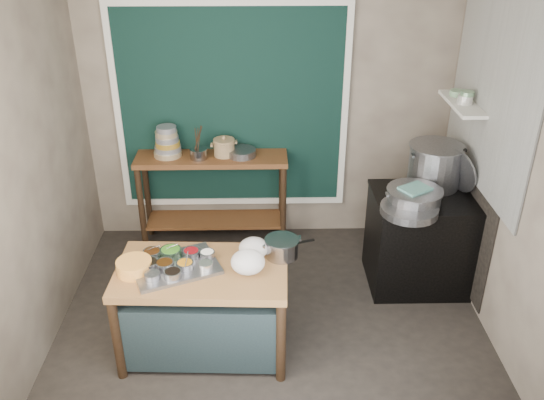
{
  "coord_description": "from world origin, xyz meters",
  "views": [
    {
      "loc": [
        -0.07,
        -3.77,
        3.16
      ],
      "look_at": [
        0.01,
        0.25,
        1.02
      ],
      "focal_mm": 38.0,
      "sensor_mm": 36.0,
      "label": 1
    }
  ],
  "objects_px": {
    "stove_block": "(422,241)",
    "utensil_cup": "(199,154)",
    "back_counter": "(214,200)",
    "prep_table": "(204,309)",
    "saucepan": "(282,248)",
    "steamer": "(414,198)",
    "yellow_basin": "(134,267)",
    "condiment_tray": "(175,267)",
    "ceramic_crock": "(224,148)",
    "stock_pot": "(435,166)"
  },
  "relations": [
    {
      "from": "saucepan",
      "to": "ceramic_crock",
      "type": "height_order",
      "value": "ceramic_crock"
    },
    {
      "from": "utensil_cup",
      "to": "stove_block",
      "type": "bearing_deg",
      "value": -18.66
    },
    {
      "from": "saucepan",
      "to": "steamer",
      "type": "bearing_deg",
      "value": 6.76
    },
    {
      "from": "stove_block",
      "to": "yellow_basin",
      "type": "relative_size",
      "value": 3.53
    },
    {
      "from": "back_counter",
      "to": "saucepan",
      "type": "bearing_deg",
      "value": -66.34
    },
    {
      "from": "yellow_basin",
      "to": "stock_pot",
      "type": "distance_m",
      "value": 2.68
    },
    {
      "from": "steamer",
      "to": "utensil_cup",
      "type": "bearing_deg",
      "value": 155.26
    },
    {
      "from": "ceramic_crock",
      "to": "stove_block",
      "type": "bearing_deg",
      "value": -22.87
    },
    {
      "from": "back_counter",
      "to": "saucepan",
      "type": "xyz_separation_m",
      "value": [
        0.62,
        -1.43,
        0.35
      ]
    },
    {
      "from": "prep_table",
      "to": "saucepan",
      "type": "relative_size",
      "value": 4.7
    },
    {
      "from": "prep_table",
      "to": "utensil_cup",
      "type": "height_order",
      "value": "utensil_cup"
    },
    {
      "from": "prep_table",
      "to": "stove_block",
      "type": "height_order",
      "value": "stove_block"
    },
    {
      "from": "prep_table",
      "to": "yellow_basin",
      "type": "bearing_deg",
      "value": -173.0
    },
    {
      "from": "ceramic_crock",
      "to": "steamer",
      "type": "relative_size",
      "value": 0.46
    },
    {
      "from": "saucepan",
      "to": "condiment_tray",
      "type": "bearing_deg",
      "value": 171.92
    },
    {
      "from": "saucepan",
      "to": "utensil_cup",
      "type": "bearing_deg",
      "value": 99.5
    },
    {
      "from": "stock_pot",
      "to": "ceramic_crock",
      "type": "bearing_deg",
      "value": 163.87
    },
    {
      "from": "stove_block",
      "to": "steamer",
      "type": "xyz_separation_m",
      "value": [
        -0.17,
        -0.17,
        0.53
      ]
    },
    {
      "from": "ceramic_crock",
      "to": "stock_pot",
      "type": "bearing_deg",
      "value": -16.13
    },
    {
      "from": "prep_table",
      "to": "stock_pot",
      "type": "xyz_separation_m",
      "value": [
        1.95,
        1.06,
        0.7
      ]
    },
    {
      "from": "utensil_cup",
      "to": "stock_pot",
      "type": "distance_m",
      "value": 2.15
    },
    {
      "from": "back_counter",
      "to": "stove_block",
      "type": "distance_m",
      "value": 2.04
    },
    {
      "from": "stock_pot",
      "to": "condiment_tray",
      "type": "bearing_deg",
      "value": -153.87
    },
    {
      "from": "yellow_basin",
      "to": "saucepan",
      "type": "distance_m",
      "value": 1.08
    },
    {
      "from": "stove_block",
      "to": "back_counter",
      "type": "bearing_deg",
      "value": 158.98
    },
    {
      "from": "yellow_basin",
      "to": "steamer",
      "type": "relative_size",
      "value": 0.55
    },
    {
      "from": "saucepan",
      "to": "steamer",
      "type": "distance_m",
      "value": 1.23
    },
    {
      "from": "yellow_basin",
      "to": "condiment_tray",
      "type": "bearing_deg",
      "value": 9.17
    },
    {
      "from": "stove_block",
      "to": "utensil_cup",
      "type": "xyz_separation_m",
      "value": [
        -2.01,
        0.68,
        0.57
      ]
    },
    {
      "from": "steamer",
      "to": "stove_block",
      "type": "bearing_deg",
      "value": 44.88
    },
    {
      "from": "saucepan",
      "to": "utensil_cup",
      "type": "xyz_separation_m",
      "value": [
        -0.74,
        1.37,
        0.18
      ]
    },
    {
      "from": "ceramic_crock",
      "to": "stock_pot",
      "type": "relative_size",
      "value": 0.44
    },
    {
      "from": "saucepan",
      "to": "stock_pot",
      "type": "bearing_deg",
      "value": 14.9
    },
    {
      "from": "yellow_basin",
      "to": "ceramic_crock",
      "type": "xyz_separation_m",
      "value": [
        0.57,
        1.64,
        0.22
      ]
    },
    {
      "from": "back_counter",
      "to": "steamer",
      "type": "distance_m",
      "value": 2.01
    },
    {
      "from": "back_counter",
      "to": "condiment_tray",
      "type": "relative_size",
      "value": 2.41
    },
    {
      "from": "stove_block",
      "to": "utensil_cup",
      "type": "distance_m",
      "value": 2.2
    },
    {
      "from": "back_counter",
      "to": "prep_table",
      "type": "bearing_deg",
      "value": -88.77
    },
    {
      "from": "steamer",
      "to": "stock_pot",
      "type": "bearing_deg",
      "value": 55.83
    },
    {
      "from": "steamer",
      "to": "saucepan",
      "type": "bearing_deg",
      "value": -154.56
    },
    {
      "from": "prep_table",
      "to": "yellow_basin",
      "type": "height_order",
      "value": "yellow_basin"
    },
    {
      "from": "back_counter",
      "to": "saucepan",
      "type": "distance_m",
      "value": 1.59
    },
    {
      "from": "yellow_basin",
      "to": "stock_pot",
      "type": "xyz_separation_m",
      "value": [
        2.43,
        1.1,
        0.27
      ]
    },
    {
      "from": "back_counter",
      "to": "saucepan",
      "type": "height_order",
      "value": "back_counter"
    },
    {
      "from": "back_counter",
      "to": "steamer",
      "type": "relative_size",
      "value": 3.1
    },
    {
      "from": "condiment_tray",
      "to": "yellow_basin",
      "type": "height_order",
      "value": "yellow_basin"
    },
    {
      "from": "stove_block",
      "to": "saucepan",
      "type": "relative_size",
      "value": 3.38
    },
    {
      "from": "back_counter",
      "to": "yellow_basin",
      "type": "distance_m",
      "value": 1.71
    },
    {
      "from": "yellow_basin",
      "to": "utensil_cup",
      "type": "distance_m",
      "value": 1.61
    },
    {
      "from": "ceramic_crock",
      "to": "steamer",
      "type": "height_order",
      "value": "ceramic_crock"
    }
  ]
}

